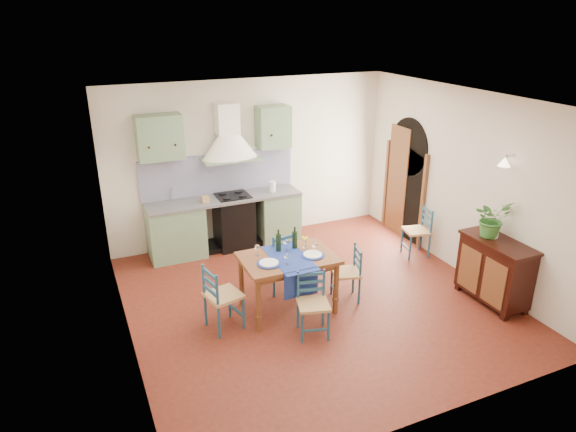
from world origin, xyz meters
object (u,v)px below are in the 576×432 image
object	(u,v)px
dining_table	(288,263)
sideboard	(494,269)
chair_near	(313,304)
potted_plant	(492,218)

from	to	relation	value
dining_table	sideboard	world-z (taller)	dining_table
dining_table	chair_near	distance (m)	0.70
chair_near	sideboard	size ratio (longest dim) A/B	0.78
chair_near	sideboard	world-z (taller)	sideboard
chair_near	sideboard	distance (m)	2.65
dining_table	potted_plant	xyz separation A→B (m)	(2.67, -0.79, 0.50)
dining_table	chair_near	world-z (taller)	dining_table
dining_table	potted_plant	distance (m)	2.83
dining_table	sideboard	distance (m)	2.86
chair_near	potted_plant	world-z (taller)	potted_plant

